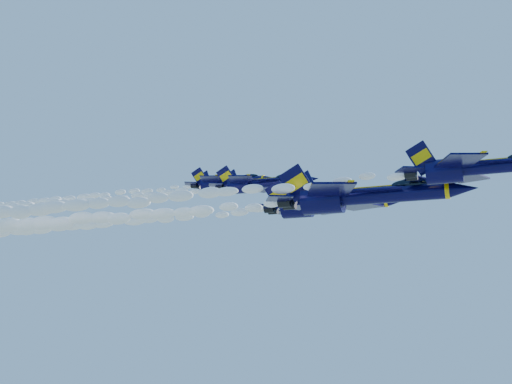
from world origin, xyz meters
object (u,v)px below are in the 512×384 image
at_px(jet_second, 361,196).
at_px(jet_fourth, 260,183).
at_px(jet_third, 325,204).
at_px(jet_fifth, 228,182).
at_px(jet_lead, 479,167).

relative_size(jet_second, jet_fourth, 1.23).
xyz_separation_m(jet_third, jet_fifth, (-20.56, 13.86, 7.44)).
relative_size(jet_third, jet_fifth, 1.22).
relative_size(jet_lead, jet_third, 0.80).
bearing_deg(jet_third, jet_fourth, 148.65).
bearing_deg(jet_fifth, jet_fourth, -37.47).
relative_size(jet_second, jet_third, 1.07).
bearing_deg(jet_fifth, jet_third, -34.00).
xyz_separation_m(jet_lead, jet_fourth, (-31.10, 24.19, 5.96)).
height_order(jet_third, jet_fifth, jet_fifth).
bearing_deg(jet_second, jet_fifth, 136.07).
relative_size(jet_lead, jet_fourth, 0.92).
distance_m(jet_lead, jet_fifth, 50.77).
height_order(jet_second, jet_fifth, jet_fifth).
xyz_separation_m(jet_fourth, jet_fifth, (-8.51, 6.52, 2.17)).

